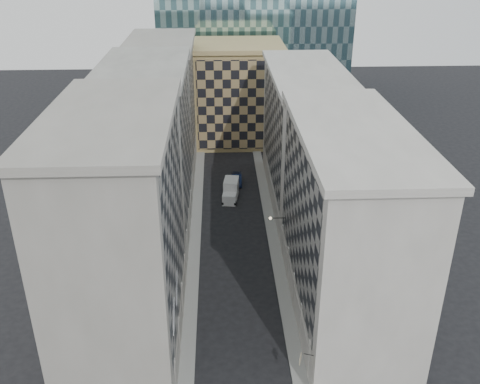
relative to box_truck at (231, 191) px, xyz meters
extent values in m
cube|color=gray|center=(-5.12, -11.95, -1.17)|extent=(1.50, 100.00, 0.15)
cube|color=gray|center=(5.38, -11.95, -1.17)|extent=(1.50, 100.00, 0.15)
cube|color=gray|center=(-10.87, -30.95, 10.26)|extent=(10.00, 22.00, 23.00)
cube|color=gray|center=(-5.99, -30.95, 11.76)|extent=(0.25, 19.36, 18.00)
cube|color=gray|center=(-6.07, -30.95, 0.36)|extent=(0.45, 21.12, 3.20)
cube|color=gray|center=(-10.87, -30.95, 22.11)|extent=(10.80, 22.80, 0.70)
cylinder|color=gray|center=(-6.22, -39.20, 0.96)|extent=(0.90, 0.90, 4.40)
cylinder|color=gray|center=(-6.22, -33.70, 0.96)|extent=(0.90, 0.90, 4.40)
cylinder|color=gray|center=(-6.22, -28.20, 0.96)|extent=(0.90, 0.90, 4.40)
cylinder|color=gray|center=(-6.22, -22.70, 0.96)|extent=(0.90, 0.90, 4.40)
cube|color=gray|center=(-10.87, -8.95, 9.76)|extent=(10.00, 22.00, 22.00)
cube|color=gray|center=(-5.99, -8.95, 11.26)|extent=(0.25, 19.36, 17.00)
cube|color=gray|center=(-6.07, -8.95, 0.36)|extent=(0.45, 21.12, 3.20)
cube|color=gray|center=(-10.87, -8.95, 21.11)|extent=(10.80, 22.80, 0.70)
cylinder|color=gray|center=(-6.22, -17.20, 0.96)|extent=(0.90, 0.90, 4.40)
cylinder|color=gray|center=(-6.22, -11.70, 0.96)|extent=(0.90, 0.90, 4.40)
cylinder|color=gray|center=(-6.22, -6.20, 0.96)|extent=(0.90, 0.90, 4.40)
cylinder|color=gray|center=(-6.22, -0.70, 0.96)|extent=(0.90, 0.90, 4.40)
cube|color=gray|center=(-10.87, 13.05, 9.26)|extent=(10.00, 22.00, 21.00)
cube|color=gray|center=(-5.99, 13.05, 10.76)|extent=(0.25, 19.36, 16.00)
cube|color=gray|center=(-6.07, 13.05, 0.36)|extent=(0.45, 21.12, 3.20)
cube|color=gray|center=(-10.87, 13.05, 20.11)|extent=(10.80, 22.80, 0.70)
cylinder|color=gray|center=(-6.22, 4.80, 0.96)|extent=(0.90, 0.90, 4.40)
cylinder|color=gray|center=(-6.22, 10.30, 0.96)|extent=(0.90, 0.90, 4.40)
cylinder|color=gray|center=(-6.22, 15.80, 0.96)|extent=(0.90, 0.90, 4.40)
cylinder|color=gray|center=(-6.22, 21.30, 0.96)|extent=(0.90, 0.90, 4.40)
cube|color=#ADA89F|center=(11.13, -26.95, 8.76)|extent=(10.00, 26.00, 20.00)
cube|color=gray|center=(6.25, -26.95, 10.26)|extent=(0.25, 22.88, 15.00)
cube|color=#ADA89F|center=(6.33, -26.95, 0.36)|extent=(0.45, 24.96, 3.20)
cube|color=#ADA89F|center=(11.13, -26.95, 19.11)|extent=(10.80, 26.80, 0.70)
cylinder|color=#ADA89F|center=(6.48, -37.35, 0.96)|extent=(0.90, 0.90, 4.40)
cylinder|color=#ADA89F|center=(6.48, -32.15, 0.96)|extent=(0.90, 0.90, 4.40)
cylinder|color=#ADA89F|center=(6.48, -26.95, 0.96)|extent=(0.90, 0.90, 4.40)
cylinder|color=#ADA89F|center=(6.48, -21.75, 0.96)|extent=(0.90, 0.90, 4.40)
cylinder|color=#ADA89F|center=(6.48, -16.55, 0.96)|extent=(0.90, 0.90, 4.40)
cube|color=#ADA89F|center=(11.13, 0.05, 8.26)|extent=(10.00, 28.00, 19.00)
cube|color=gray|center=(6.25, 0.05, 9.76)|extent=(0.25, 24.64, 14.00)
cube|color=#ADA89F|center=(6.33, 0.05, 0.36)|extent=(0.45, 26.88, 3.20)
cube|color=#ADA89F|center=(11.13, 0.05, 18.11)|extent=(10.80, 28.80, 0.70)
cube|color=tan|center=(2.13, 26.05, 7.76)|extent=(16.00, 14.00, 18.00)
cube|color=tan|center=(2.13, 18.95, 7.76)|extent=(15.20, 0.25, 16.50)
cube|color=tan|center=(2.13, 26.05, 17.16)|extent=(16.80, 14.80, 0.80)
cube|color=#2D2723|center=(0.13, 40.05, 12.76)|extent=(6.00, 6.00, 28.00)
cylinder|color=gray|center=(-5.77, -37.95, 6.76)|extent=(0.10, 2.33, 2.33)
cylinder|color=gray|center=(-5.77, -33.95, 6.76)|extent=(0.10, 2.33, 2.33)
cylinder|color=black|center=(5.23, -17.95, 4.96)|extent=(1.80, 0.08, 0.08)
sphere|color=#FFE5B2|center=(4.33, -17.95, 4.96)|extent=(0.36, 0.36, 0.36)
cube|color=white|center=(-0.23, -1.73, -0.41)|extent=(2.30, 2.46, 1.66)
cube|color=white|center=(0.09, 0.65, 0.18)|extent=(2.54, 3.57, 2.86)
cylinder|color=black|center=(-1.24, -2.34, -0.83)|extent=(0.38, 0.86, 0.83)
cylinder|color=black|center=(0.59, -2.58, -0.83)|extent=(0.38, 0.86, 0.83)
cylinder|color=black|center=(-0.68, 1.87, -0.83)|extent=(0.38, 0.86, 0.83)
cylinder|color=black|center=(1.15, 1.63, -0.83)|extent=(0.38, 0.86, 0.83)
imported|color=#0E1835|center=(1.10, 5.34, -0.48)|extent=(1.66, 4.65, 1.53)
cylinder|color=black|center=(5.73, -38.95, 3.01)|extent=(0.88, 0.34, 0.06)
cube|color=tan|center=(5.03, -38.95, 2.56)|extent=(0.31, 0.77, 0.79)
camera|label=1|loc=(-1.72, -73.98, 35.91)|focal=40.00mm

